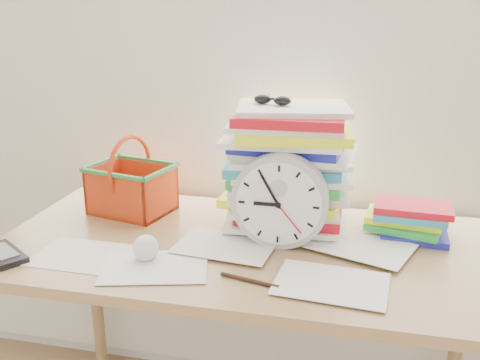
% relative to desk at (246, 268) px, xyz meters
% --- Properties ---
extents(curtain, '(2.40, 0.01, 2.50)m').
position_rel_desk_xyz_m(curtain, '(0.00, 0.38, 0.62)').
color(curtain, white).
rests_on(curtain, room_shell).
extents(desk, '(1.40, 0.70, 0.75)m').
position_rel_desk_xyz_m(desk, '(0.00, 0.00, 0.00)').
color(desk, olive).
rests_on(desk, ground).
extents(paper_stack, '(0.37, 0.31, 0.36)m').
position_rel_desk_xyz_m(paper_stack, '(0.09, 0.16, 0.26)').
color(paper_stack, white).
rests_on(paper_stack, desk).
extents(clock, '(0.26, 0.05, 0.26)m').
position_rel_desk_xyz_m(clock, '(0.09, 0.01, 0.21)').
color(clock, '#B0B0B3').
rests_on(clock, desk).
extents(sunglasses, '(0.15, 0.14, 0.03)m').
position_rel_desk_xyz_m(sunglasses, '(0.04, 0.17, 0.45)').
color(sunglasses, black).
rests_on(sunglasses, paper_stack).
extents(book_stack, '(0.27, 0.23, 0.10)m').
position_rel_desk_xyz_m(book_stack, '(0.45, 0.17, 0.12)').
color(book_stack, white).
rests_on(book_stack, desk).
extents(basket, '(0.29, 0.24, 0.25)m').
position_rel_desk_xyz_m(basket, '(-0.41, 0.17, 0.20)').
color(basket, '#E84916').
rests_on(basket, desk).
extents(crumpled_ball, '(0.07, 0.07, 0.07)m').
position_rel_desk_xyz_m(crumpled_ball, '(-0.23, -0.16, 0.11)').
color(crumpled_ball, white).
rests_on(crumpled_ball, desk).
extents(pen, '(0.15, 0.05, 0.01)m').
position_rel_desk_xyz_m(pen, '(0.06, -0.22, 0.08)').
color(pen, black).
rests_on(pen, desk).
extents(calculator, '(0.18, 0.15, 0.02)m').
position_rel_desk_xyz_m(calculator, '(-0.61, -0.23, 0.08)').
color(calculator, black).
rests_on(calculator, desk).
extents(scattered_papers, '(1.26, 0.42, 0.02)m').
position_rel_desk_xyz_m(scattered_papers, '(0.00, 0.00, 0.08)').
color(scattered_papers, white).
rests_on(scattered_papers, desk).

